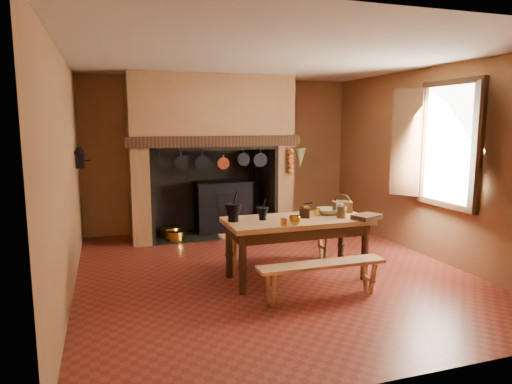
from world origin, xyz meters
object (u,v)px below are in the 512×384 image
bench_front (322,272)px  mixing_bowl (328,211)px  coffee_grinder (304,212)px  work_table (297,228)px  iron_range (224,206)px  wicker_basket (342,206)px

bench_front → mixing_bowl: 1.11m
coffee_grinder → mixing_bowl: size_ratio=0.65×
work_table → iron_range: bearing=95.3°
iron_range → wicker_basket: 2.79m
iron_range → bench_front: size_ratio=1.05×
iron_range → wicker_basket: iron_range is taller
bench_front → coffee_grinder: coffee_grinder is taller
work_table → mixing_bowl: (0.50, 0.13, 0.16)m
mixing_bowl → wicker_basket: 0.26m
work_table → mixing_bowl: bearing=14.0°
coffee_grinder → wicker_basket: wicker_basket is taller
iron_range → bench_front: 3.51m
bench_front → mixing_bowl: size_ratio=4.88×
work_table → wicker_basket: bearing=15.2°
work_table → wicker_basket: 0.81m
coffee_grinder → wicker_basket: (0.64, 0.18, 0.01)m
bench_front → coffee_grinder: 0.93m
work_table → bench_front: 0.80m
iron_range → wicker_basket: bearing=-68.6°
bench_front → wicker_basket: bearing=50.9°
bench_front → iron_range: bearing=94.2°
mixing_bowl → coffee_grinder: bearing=-164.9°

